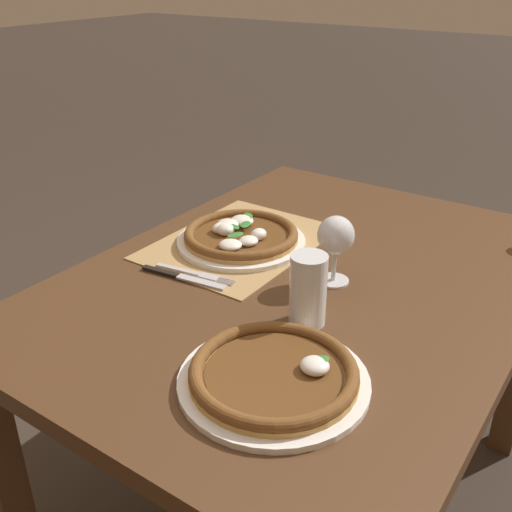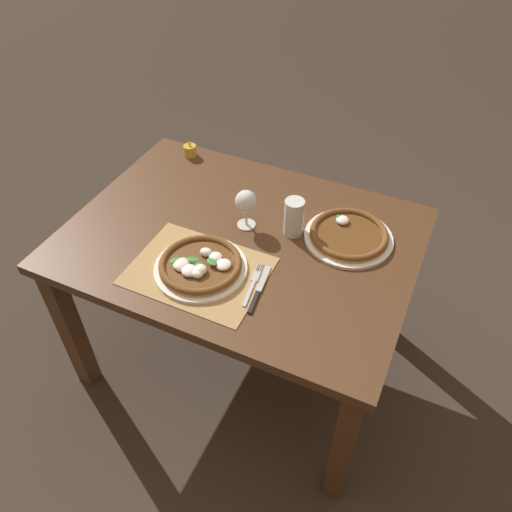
{
  "view_description": "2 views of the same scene",
  "coord_description": "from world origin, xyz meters",
  "px_view_note": "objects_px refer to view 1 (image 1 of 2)",
  "views": [
    {
      "loc": [
        1.04,
        0.58,
        1.38
      ],
      "look_at": [
        0.11,
        -0.06,
        0.81
      ],
      "focal_mm": 42.0,
      "sensor_mm": 36.0,
      "label": 1
    },
    {
      "loc": [
        0.63,
        -1.22,
        1.96
      ],
      "look_at": [
        0.13,
        -0.15,
        0.82
      ],
      "focal_mm": 35.0,
      "sensor_mm": 36.0,
      "label": 2
    }
  ],
  "objects_px": {
    "pizza_near": "(241,236)",
    "pizza_far": "(274,375)",
    "fork": "(195,274)",
    "knife": "(183,277)",
    "wine_glass": "(336,238)",
    "pint_glass": "(308,291)"
  },
  "relations": [
    {
      "from": "pizza_far",
      "to": "pint_glass",
      "type": "bearing_deg",
      "value": -165.17
    },
    {
      "from": "pint_glass",
      "to": "fork",
      "type": "xyz_separation_m",
      "value": [
        -0.02,
        -0.3,
        -0.06
      ]
    },
    {
      "from": "knife",
      "to": "pizza_far",
      "type": "bearing_deg",
      "value": 62.55
    },
    {
      "from": "pint_glass",
      "to": "fork",
      "type": "height_order",
      "value": "pint_glass"
    },
    {
      "from": "wine_glass",
      "to": "fork",
      "type": "bearing_deg",
      "value": -60.2
    },
    {
      "from": "fork",
      "to": "knife",
      "type": "relative_size",
      "value": 0.93
    },
    {
      "from": "pizza_near",
      "to": "pizza_far",
      "type": "relative_size",
      "value": 0.99
    },
    {
      "from": "pizza_far",
      "to": "pizza_near",
      "type": "bearing_deg",
      "value": -138.12
    },
    {
      "from": "pizza_near",
      "to": "pint_glass",
      "type": "distance_m",
      "value": 0.38
    },
    {
      "from": "knife",
      "to": "fork",
      "type": "bearing_deg",
      "value": 158.71
    },
    {
      "from": "pizza_near",
      "to": "wine_glass",
      "type": "height_order",
      "value": "wine_glass"
    },
    {
      "from": "fork",
      "to": "knife",
      "type": "distance_m",
      "value": 0.03
    },
    {
      "from": "pizza_far",
      "to": "pint_glass",
      "type": "distance_m",
      "value": 0.21
    },
    {
      "from": "pizza_far",
      "to": "knife",
      "type": "bearing_deg",
      "value": -117.45
    },
    {
      "from": "pint_glass",
      "to": "knife",
      "type": "bearing_deg",
      "value": -88.77
    },
    {
      "from": "pizza_near",
      "to": "knife",
      "type": "height_order",
      "value": "pizza_near"
    },
    {
      "from": "wine_glass",
      "to": "fork",
      "type": "height_order",
      "value": "wine_glass"
    },
    {
      "from": "fork",
      "to": "knife",
      "type": "bearing_deg",
      "value": -21.29
    },
    {
      "from": "pizza_near",
      "to": "pizza_far",
      "type": "height_order",
      "value": "pizza_near"
    },
    {
      "from": "pizza_near",
      "to": "fork",
      "type": "xyz_separation_m",
      "value": [
        0.19,
        0.01,
        -0.02
      ]
    },
    {
      "from": "pizza_near",
      "to": "knife",
      "type": "distance_m",
      "value": 0.22
    },
    {
      "from": "pizza_near",
      "to": "pizza_far",
      "type": "xyz_separation_m",
      "value": [
        0.41,
        0.37,
        -0.0
      ]
    }
  ]
}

